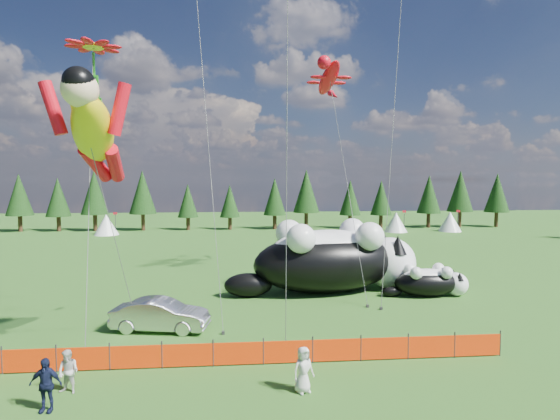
% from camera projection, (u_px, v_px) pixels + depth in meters
% --- Properties ---
extents(ground, '(160.00, 160.00, 0.00)m').
position_uv_depth(ground, '(239.00, 338.00, 20.45)').
color(ground, '#0C3609').
rests_on(ground, ground).
extents(safety_fence, '(22.06, 0.06, 1.10)m').
position_uv_depth(safety_fence, '(238.00, 353.00, 17.44)').
color(safety_fence, '#262626').
rests_on(safety_fence, ground).
extents(tree_line, '(90.00, 4.00, 8.00)m').
position_uv_depth(tree_line, '(241.00, 203.00, 64.89)').
color(tree_line, black).
rests_on(tree_line, ground).
extents(festival_tents, '(50.00, 3.20, 2.80)m').
position_uv_depth(festival_tents, '(320.00, 223.00, 61.06)').
color(festival_tents, white).
rests_on(festival_tents, ground).
extents(cat_large, '(13.08, 6.00, 4.74)m').
position_uv_depth(cat_large, '(335.00, 258.00, 28.90)').
color(cat_large, black).
rests_on(cat_large, ground).
extents(cat_small, '(5.58, 2.03, 2.02)m').
position_uv_depth(cat_small, '(430.00, 281.00, 27.84)').
color(cat_small, black).
rests_on(cat_small, ground).
extents(car, '(4.92, 2.40, 1.55)m').
position_uv_depth(car, '(161.00, 315.00, 21.51)').
color(car, silver).
rests_on(car, ground).
extents(spectator_b, '(0.84, 0.63, 1.53)m').
position_uv_depth(spectator_b, '(68.00, 372.00, 15.16)').
color(spectator_b, silver).
rests_on(spectator_b, ground).
extents(spectator_c, '(1.06, 0.59, 1.76)m').
position_uv_depth(spectator_c, '(46.00, 385.00, 13.97)').
color(spectator_c, '#121732').
rests_on(spectator_c, ground).
extents(spectator_e, '(0.93, 0.78, 1.61)m').
position_uv_depth(spectator_e, '(303.00, 370.00, 15.24)').
color(spectator_e, silver).
rests_on(spectator_e, ground).
extents(superhero_kite, '(5.63, 7.51, 12.10)m').
position_uv_depth(superhero_kite, '(93.00, 131.00, 17.04)').
color(superhero_kite, '#DBBF0B').
rests_on(superhero_kite, ground).
extents(gecko_kite, '(3.53, 10.87, 16.84)m').
position_uv_depth(gecko_kite, '(329.00, 79.00, 31.85)').
color(gecko_kite, red).
rests_on(gecko_kite, ground).
extents(flower_kite, '(3.06, 7.33, 15.12)m').
position_uv_depth(flower_kite, '(93.00, 50.00, 21.81)').
color(flower_kite, red).
rests_on(flower_kite, ground).
extents(diamond_kite_a, '(2.05, 5.59, 19.42)m').
position_uv_depth(diamond_kite_a, '(197.00, 7.00, 24.37)').
color(diamond_kite_a, blue).
rests_on(diamond_kite_a, ground).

